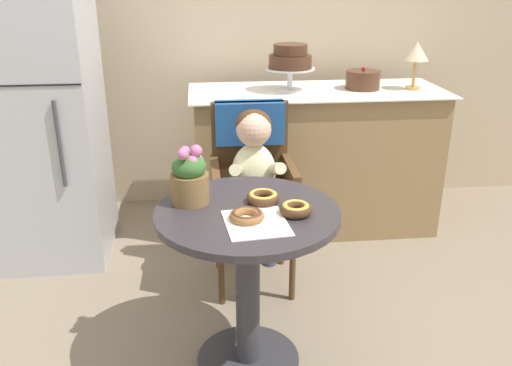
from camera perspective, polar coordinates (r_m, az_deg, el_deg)
The scene contains 15 objects.
ground_plane at distance 2.44m, azimuth -0.83°, elevation -18.45°, with size 8.00×8.00×0.00m, color gray.
back_wall at distance 3.72m, azimuth -3.76°, elevation 18.25°, with size 4.80×0.10×2.70m, color #C1AD8E.
cafe_table at distance 2.15m, azimuth -0.91°, elevation -8.04°, with size 0.72×0.72×0.72m.
wicker_chair at distance 2.75m, azimuth -0.50°, elevation 1.91°, with size 0.42×0.45×0.95m.
seated_child at distance 2.59m, azimuth -0.17°, elevation 1.54°, with size 0.27×0.32×0.73m.
paper_napkin at distance 1.94m, azimuth 0.02°, elevation -4.30°, with size 0.22×0.26×0.00m, color white.
donut_front at distance 1.96m, azimuth -0.99°, elevation -3.49°, with size 0.13×0.13×0.04m.
donut_mid at distance 2.11m, azimuth 0.76°, elevation -1.52°, with size 0.13×0.13×0.04m.
donut_side at distance 2.01m, azimuth 4.28°, elevation -2.76°, with size 0.12×0.12×0.04m.
flower_vase at distance 2.09m, azimuth -7.13°, elevation 0.68°, with size 0.15×0.15×0.24m.
display_counter at distance 3.42m, azimuth 6.28°, elevation 2.53°, with size 1.56×0.62×0.90m.
tiered_cake_stand at distance 3.24m, azimuth 3.68°, elevation 13.02°, with size 0.30×0.30×0.28m.
round_layer_cake at distance 3.37m, azimuth 11.36°, elevation 10.78°, with size 0.21×0.21×0.14m.
table_lamp at distance 3.41m, azimuth 16.81°, elevation 13.16°, with size 0.15×0.15×0.28m.
refrigerator at distance 3.17m, azimuth -22.33°, elevation 6.91°, with size 0.64×0.63×1.70m.
Camera 1 is at (-0.17, -1.86, 1.58)m, focal length 37.36 mm.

